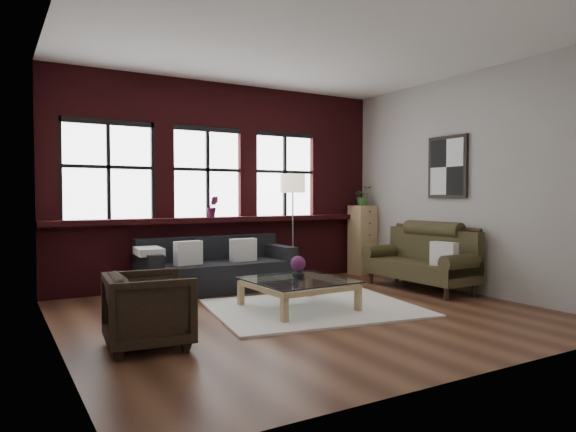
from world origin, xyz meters
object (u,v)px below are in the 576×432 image
coffee_table (298,295)px  floor_lamp (293,224)px  dark_sofa (217,263)px  armchair (149,310)px  vase (298,273)px  drawer_chest (362,240)px  vintage_settee (419,257)px

coffee_table → floor_lamp: floor_lamp is taller
dark_sofa → armchair: bearing=-125.2°
floor_lamp → vase: bearing=-119.0°
dark_sofa → floor_lamp: size_ratio=1.18×
drawer_chest → armchair: bearing=-150.7°
coffee_table → vase: 0.27m
dark_sofa → armchair: dark_sofa is taller
armchair → coffee_table: (2.03, 0.65, -0.17)m
vintage_settee → coffee_table: bearing=-173.9°
vase → vintage_settee: bearing=6.1°
vase → dark_sofa: bearing=102.4°
vintage_settee → floor_lamp: 2.06m
vase → armchair: bearing=-162.2°
vintage_settee → drawer_chest: bearing=82.1°
dark_sofa → drawer_chest: bearing=3.9°
coffee_table → vase: bearing=-90.0°
vase → floor_lamp: 2.09m
vintage_settee → floor_lamp: size_ratio=0.95×
drawer_chest → floor_lamp: 1.58m
vintage_settee → vase: (-2.29, -0.24, -0.03)m
coffee_table → floor_lamp: bearing=61.0°
armchair → drawer_chest: size_ratio=0.62×
floor_lamp → coffee_table: bearing=-119.0°
floor_lamp → armchair: bearing=-141.1°
dark_sofa → vintage_settee: 3.03m
vase → floor_lamp: bearing=61.0°
vase → coffee_table: bearing=90.0°
dark_sofa → coffee_table: dark_sofa is taller
vintage_settee → drawer_chest: size_ratio=1.47×
coffee_table → drawer_chest: size_ratio=0.94×
dark_sofa → drawer_chest: size_ratio=1.83×
vintage_settee → floor_lamp: floor_lamp is taller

